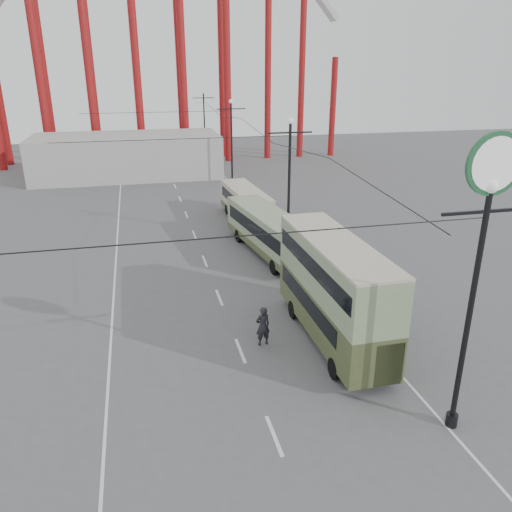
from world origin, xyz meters
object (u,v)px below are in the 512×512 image
object	(u,v)px
single_decker_green	(268,231)
single_decker_cream	(246,203)
pedestrian	(263,326)
double_decker_bus	(334,286)
lamp_post_near	(485,225)

from	to	relation	value
single_decker_green	single_decker_cream	size ratio (longest dim) A/B	1.20
single_decker_cream	pedestrian	size ratio (longest dim) A/B	4.63
single_decker_green	pedestrian	xyz separation A→B (m)	(-3.49, -12.09, -0.73)
double_decker_bus	pedestrian	bearing A→B (deg)	173.15
single_decker_cream	pedestrian	bearing A→B (deg)	-103.64
lamp_post_near	pedestrian	xyz separation A→B (m)	(-5.42, 7.32, -6.87)
double_decker_bus	pedestrian	world-z (taller)	double_decker_bus
lamp_post_near	single_decker_cream	xyz separation A→B (m)	(-1.74, 27.78, -6.27)
double_decker_bus	lamp_post_near	bearing A→B (deg)	-73.92
double_decker_bus	single_decker_green	size ratio (longest dim) A/B	0.87
lamp_post_near	double_decker_bus	xyz separation A→B (m)	(-2.06, 6.94, -4.98)
lamp_post_near	double_decker_bus	bearing A→B (deg)	106.53
single_decker_green	single_decker_cream	xyz separation A→B (m)	(0.20, 8.36, -0.13)
single_decker_green	double_decker_bus	bearing A→B (deg)	-98.53
lamp_post_near	single_decker_cream	distance (m)	28.53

